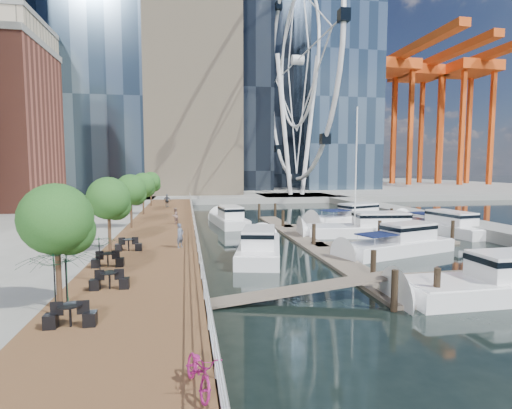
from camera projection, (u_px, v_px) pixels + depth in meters
name	position (u px, v px, depth m)	size (l,w,h in m)	color
ground	(307.00, 276.00, 22.70)	(520.00, 520.00, 0.00)	black
boardwalk	(161.00, 231.00, 35.81)	(6.00, 60.00, 1.00)	brown
seawall	(195.00, 230.00, 36.33)	(0.25, 60.00, 1.00)	#595954
land_far	(208.00, 186.00, 122.68)	(200.00, 114.00, 1.00)	gray
breakwater	(423.00, 217.00, 45.73)	(4.00, 60.00, 1.00)	gray
pier	(296.00, 197.00, 76.07)	(14.00, 12.00, 1.00)	gray
railing	(194.00, 219.00, 36.22)	(0.10, 60.00, 1.05)	white
floating_docks	(362.00, 235.00, 33.82)	(16.00, 34.00, 2.60)	#6D6051
ferris_wheel	(298.00, 60.00, 73.73)	(5.80, 45.60, 47.80)	white
port_cranes	(423.00, 124.00, 126.37)	(40.00, 52.00, 38.00)	#D84C14
street_trees	(131.00, 190.00, 34.07)	(2.60, 42.60, 4.60)	#3F2B1C
cafe_tables	(109.00, 269.00, 18.82)	(2.50, 13.70, 0.74)	black
yacht_foreground	(397.00, 254.00, 28.65)	(2.62, 9.76, 2.15)	white
bicycle	(200.00, 370.00, 9.23)	(0.63, 1.81, 0.95)	#94155E
pedestrian_near	(180.00, 236.00, 25.75)	(0.57, 0.38, 1.57)	#4A5163
pedestrian_mid	(175.00, 216.00, 36.61)	(0.72, 0.56, 1.48)	#816159
pedestrian_far	(167.00, 201.00, 52.26)	(1.01, 0.42, 1.72)	#383D46
moored_yachts	(359.00, 237.00, 35.57)	(23.72, 32.58, 11.50)	white
cafe_seating	(74.00, 273.00, 15.45)	(3.74, 7.01, 2.23)	#0F381D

